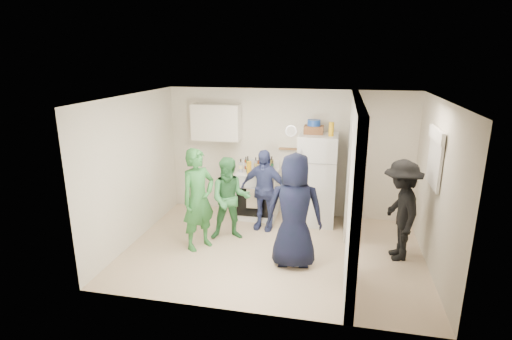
{
  "coord_description": "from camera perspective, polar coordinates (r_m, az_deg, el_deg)",
  "views": [
    {
      "loc": [
        0.96,
        -5.9,
        3.1
      ],
      "look_at": [
        -0.37,
        0.4,
        1.25
      ],
      "focal_mm": 28.0,
      "sensor_mm": 36.0,
      "label": 1
    }
  ],
  "objects": [
    {
      "name": "bottle_d",
      "position": [
        7.64,
        0.43,
        0.81
      ],
      "size": [
        0.06,
        0.06,
        0.31
      ],
      "primitive_type": "cylinder",
      "color": "maroon",
      "rests_on": "stove"
    },
    {
      "name": "nook_window",
      "position": [
        6.43,
        24.36,
        1.54
      ],
      "size": [
        0.03,
        0.7,
        0.8
      ],
      "primitive_type": "cube",
      "color": "black",
      "rests_on": "wall_right"
    },
    {
      "name": "spice_shelf",
      "position": [
        7.81,
        4.58,
        3.03
      ],
      "size": [
        0.35,
        0.08,
        0.03
      ],
      "primitive_type": "cube",
      "color": "olive",
      "rests_on": "wall_back"
    },
    {
      "name": "partition_header",
      "position": [
        5.96,
        14.27,
        7.82
      ],
      "size": [
        0.12,
        1.0,
        0.4
      ],
      "primitive_type": "cube",
      "color": "silver",
      "rests_on": "partition_pier_back"
    },
    {
      "name": "wall_right",
      "position": [
        6.35,
        24.48,
        -2.41
      ],
      "size": [
        0.0,
        3.4,
        3.4
      ],
      "primitive_type": "plane",
      "rotation": [
        1.57,
        0.0,
        -1.57
      ],
      "color": "silver",
      "rests_on": "floor"
    },
    {
      "name": "bottle_a",
      "position": [
        7.87,
        -1.45,
        1.03
      ],
      "size": [
        0.06,
        0.06,
        0.25
      ],
      "primitive_type": "cylinder",
      "color": "brown",
      "rests_on": "stove"
    },
    {
      "name": "bottle_g",
      "position": [
        7.8,
        2.25,
        0.98
      ],
      "size": [
        0.07,
        0.07,
        0.28
      ],
      "primitive_type": "cylinder",
      "color": "olive",
      "rests_on": "stove"
    },
    {
      "name": "bottle_i",
      "position": [
        7.8,
        0.67,
        0.87
      ],
      "size": [
        0.07,
        0.07,
        0.24
      ],
      "primitive_type": "cylinder",
      "color": "#612B10",
      "rests_on": "stove"
    },
    {
      "name": "person_navy",
      "position": [
        5.98,
        5.51,
        -5.85
      ],
      "size": [
        0.92,
        0.66,
        1.76
      ],
      "primitive_type": "imported",
      "rotation": [
        0.0,
        0.0,
        -3.02
      ],
      "color": "black",
      "rests_on": "floor"
    },
    {
      "name": "bottle_h",
      "position": [
        7.66,
        -2.19,
        0.64
      ],
      "size": [
        0.07,
        0.07,
        0.26
      ],
      "primitive_type": "cylinder",
      "color": "#9D9FA8",
      "rests_on": "stove"
    },
    {
      "name": "bottle_e",
      "position": [
        7.85,
        1.28,
        1.19
      ],
      "size": [
        0.07,
        0.07,
        0.3
      ],
      "primitive_type": "cylinder",
      "color": "silver",
      "rests_on": "stove"
    },
    {
      "name": "bottle_j",
      "position": [
        7.57,
        2.32,
        0.45
      ],
      "size": [
        0.06,
        0.06,
        0.26
      ],
      "primitive_type": "cylinder",
      "color": "#1F5B30",
      "rests_on": "stove"
    },
    {
      "name": "bottle_c",
      "position": [
        7.84,
        -0.05,
        0.95
      ],
      "size": [
        0.07,
        0.07,
        0.25
      ],
      "primitive_type": "cylinder",
      "color": "#93959F",
      "rests_on": "stove"
    },
    {
      "name": "person_nook",
      "position": [
        6.58,
        19.95,
        -5.44
      ],
      "size": [
        0.71,
        1.1,
        1.6
      ],
      "primitive_type": "imported",
      "rotation": [
        0.0,
        0.0,
        -1.45
      ],
      "color": "black",
      "rests_on": "floor"
    },
    {
      "name": "stove",
      "position": [
        7.88,
        0.24,
        -3.48
      ],
      "size": [
        0.79,
        0.66,
        0.94
      ],
      "primitive_type": "cube",
      "color": "white",
      "rests_on": "floor"
    },
    {
      "name": "blue_bowl",
      "position": [
        7.4,
        8.28,
        6.7
      ],
      "size": [
        0.24,
        0.24,
        0.11
      ],
      "primitive_type": "cylinder",
      "color": "#153B96",
      "rests_on": "wicker_basket"
    },
    {
      "name": "ceiling",
      "position": [
        6.01,
        2.72,
        10.27
      ],
      "size": [
        4.8,
        4.8,
        0.0
      ],
      "primitive_type": "plane",
      "rotation": [
        3.14,
        0.0,
        0.0
      ],
      "color": "white",
      "rests_on": "wall_back"
    },
    {
      "name": "bottle_l",
      "position": [
        7.55,
        1.03,
        0.49
      ],
      "size": [
        0.07,
        0.07,
        0.28
      ],
      "primitive_type": "cylinder",
      "color": "#9FA3AF",
      "rests_on": "stove"
    },
    {
      "name": "person_green_center",
      "position": [
        6.88,
        -3.7,
        -4.15
      ],
      "size": [
        0.83,
        0.72,
        1.46
      ],
      "primitive_type": "imported",
      "rotation": [
        0.0,
        0.0,
        0.27
      ],
      "color": "#3C884A",
      "rests_on": "floor"
    },
    {
      "name": "bottle_b",
      "position": [
        7.64,
        -1.18,
        0.84
      ],
      "size": [
        0.06,
        0.06,
        0.32
      ],
      "primitive_type": "cylinder",
      "color": "#194B2A",
      "rests_on": "stove"
    },
    {
      "name": "nook_window_frame",
      "position": [
        6.43,
        24.23,
        1.55
      ],
      "size": [
        0.04,
        0.76,
        0.86
      ],
      "primitive_type": "cube",
      "color": "white",
      "rests_on": "wall_right"
    },
    {
      "name": "partition_pier_back",
      "position": [
        7.25,
        13.43,
        0.79
      ],
      "size": [
        0.12,
        1.2,
        2.5
      ],
      "primitive_type": "cube",
      "color": "silver",
      "rests_on": "floor"
    },
    {
      "name": "floor",
      "position": [
        6.74,
        2.44,
        -11.39
      ],
      "size": [
        4.8,
        4.8,
        0.0
      ],
      "primitive_type": "plane",
      "color": "#C4AE8A",
      "rests_on": "ground"
    },
    {
      "name": "bottle_k",
      "position": [
        7.78,
        -1.15,
        0.83
      ],
      "size": [
        0.06,
        0.06,
        0.24
      ],
      "primitive_type": "cylinder",
      "color": "brown",
      "rests_on": "stove"
    },
    {
      "name": "wall_left",
      "position": [
        7.04,
        -17.08,
        0.06
      ],
      "size": [
        0.0,
        3.4,
        3.4
      ],
      "primitive_type": "plane",
      "rotation": [
        1.57,
        0.0,
        1.57
      ],
      "color": "silver",
      "rests_on": "floor"
    },
    {
      "name": "wall_clock",
      "position": [
        7.76,
        5.03,
        5.58
      ],
      "size": [
        0.22,
        0.02,
        0.22
      ],
      "primitive_type": "cylinder",
      "rotation": [
        1.57,
        0.0,
        0.0
      ],
      "color": "white",
      "rests_on": "wall_back"
    },
    {
      "name": "red_cup",
      "position": [
        7.49,
        1.58,
        -0.28
      ],
      "size": [
        0.09,
        0.09,
        0.12
      ],
      "primitive_type": "cylinder",
      "color": "red",
      "rests_on": "stove"
    },
    {
      "name": "partition_pier_front",
      "position": [
        5.15,
        13.85,
        -5.53
      ],
      "size": [
        0.12,
        1.2,
        2.5
      ],
      "primitive_type": "cube",
      "color": "silver",
      "rests_on": "floor"
    },
    {
      "name": "person_green_left",
      "position": [
        6.57,
        -8.23,
        -4.18
      ],
      "size": [
        0.68,
        0.74,
        1.7
      ],
      "primitive_type": "imported",
      "rotation": [
        0.0,
        0.0,
        0.97
      ],
      "color": "#2D7135",
      "rests_on": "floor"
    },
    {
      "name": "bottle_f",
      "position": [
        7.67,
        1.55,
        0.87
      ],
      "size": [
        0.07,
        0.07,
        0.31
      ],
      "primitive_type": "cylinder",
      "color": "#133618",
      "rests_on": "stove"
    },
    {
      "name": "person_denim",
      "position": [
        7.27,
        1.1,
        -2.84
      ],
      "size": [
        0.93,
        0.5,
        1.5
      ],
      "primitive_type": "imported",
      "rotation": [
        0.0,
        0.0,
        -0.16
      ],
      "color": "#374479",
      "rests_on": "floor"
    },
    {
      "name": "wall_back",
      "position": [
        7.88,
        4.61,
        2.41
      ],
      "size": [
        4.8,
        0.0,
        4.8
      ],
      "primitive_type": "plane",
      "rotation": [
        1.57,
        0.0,
        0.0
      ],
      "color": "silver",
      "rests_on": "floor"
    },
    {
      "name": "upper_cabinet",
      "position": [
        7.89,
        -5.67,
        6.84
      ],
      "size": [
        0.95,
        0.34,
        0.7
      ],
      "primitive_type": "cube",
      "color": "silver",
      "rests_on": "wall_back"
    },
    {
      "name": "nook_valance",
      "position": [
        6.35,
        24.37,
        4.62
      ],
      "size": [
        0.04,
        0.82,
        0.18
      ],
      "primitive_type": "cube",
      "color": "white",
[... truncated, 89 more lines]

